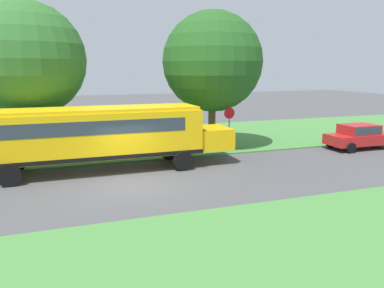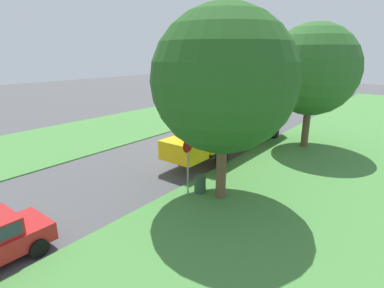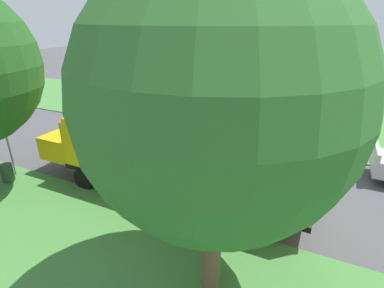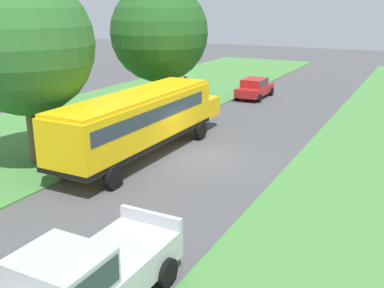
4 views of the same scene
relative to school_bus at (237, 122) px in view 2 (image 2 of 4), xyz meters
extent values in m
plane|color=#4C4C4F|center=(2.78, 1.09, -1.92)|extent=(120.00, 120.00, 0.00)
cube|color=#47843D|center=(-7.22, 1.09, -1.88)|extent=(12.00, 80.00, 0.08)
cube|color=#47843D|center=(11.78, 1.09, -1.89)|extent=(10.00, 80.00, 0.07)
cube|color=yellow|center=(0.00, -0.29, -0.02)|extent=(2.50, 10.50, 2.20)
cube|color=yellow|center=(0.00, 5.91, -0.57)|extent=(2.20, 1.90, 1.10)
cube|color=yellow|center=(0.00, -0.29, 1.16)|extent=(2.35, 10.29, 0.16)
cube|color=black|center=(0.00, -0.29, -1.00)|extent=(2.54, 10.54, 0.20)
cube|color=#2D3842|center=(0.00, -0.59, 0.44)|extent=(2.53, 9.24, 0.64)
cube|color=#2D3842|center=(0.00, 4.91, 0.44)|extent=(2.25, 0.12, 0.80)
cylinder|color=red|center=(-1.43, 2.60, 0.13)|extent=(0.03, 0.44, 0.44)
cylinder|color=black|center=(-1.25, 3.91, -1.42)|extent=(0.30, 1.00, 1.00)
cylinder|color=black|center=(1.25, 3.91, -1.42)|extent=(0.30, 1.00, 1.00)
cylinder|color=black|center=(-1.25, -3.96, -1.42)|extent=(0.30, 1.00, 1.00)
cylinder|color=black|center=(1.25, -3.96, -1.42)|extent=(0.30, 1.00, 1.00)
cylinder|color=black|center=(-0.92, 14.70, -1.60)|extent=(0.22, 0.64, 0.64)
cylinder|color=black|center=(0.88, 14.70, -1.60)|extent=(0.22, 0.64, 0.64)
cube|color=#B7B7BC|center=(5.48, -10.40, -1.12)|extent=(2.00, 5.40, 0.80)
cube|color=#B7B7BC|center=(5.48, -11.34, -0.27)|extent=(1.90, 1.70, 0.90)
cube|color=#2D3842|center=(5.48, -11.34, -0.24)|extent=(1.94, 1.53, 0.63)
cube|color=#B7B7BC|center=(5.48, -7.78, -0.54)|extent=(2.00, 0.16, 0.36)
cylinder|color=black|center=(6.48, -12.15, -1.52)|extent=(0.28, 0.80, 0.80)
cylinder|color=black|center=(4.48, -12.15, -1.52)|extent=(0.28, 0.80, 0.80)
cylinder|color=black|center=(6.48, -8.64, -1.52)|extent=(0.28, 0.80, 0.80)
cylinder|color=black|center=(4.48, -8.64, -1.52)|extent=(0.28, 0.80, 0.80)
cylinder|color=brown|center=(-3.83, -3.21, -0.34)|extent=(0.49, 0.49, 3.17)
sphere|color=#2D6628|center=(-3.83, -3.21, 3.57)|extent=(6.19, 6.19, 6.19)
sphere|color=#2D6628|center=(-3.69, -4.00, 3.20)|extent=(3.96, 3.96, 3.96)
cylinder|color=brown|center=(-3.40, 7.37, -0.36)|extent=(0.47, 0.47, 3.13)
sphere|color=#23561E|center=(-3.40, 7.37, 3.52)|extent=(6.19, 6.19, 6.19)
sphere|color=#23561E|center=(-3.31, 7.63, 3.35)|extent=(4.01, 4.01, 4.01)
cylinder|color=gray|center=(-1.82, 7.85, -0.87)|extent=(0.08, 0.08, 2.10)
cylinder|color=red|center=(-1.82, 7.85, 0.48)|extent=(0.03, 0.68, 0.68)
cylinder|color=#2D4C33|center=(-2.37, 7.59, -1.47)|extent=(0.56, 0.56, 0.90)
camera|label=1|loc=(18.53, -1.67, 3.07)|focal=35.00mm
camera|label=2|loc=(-10.21, 18.29, 4.62)|focal=28.00mm
camera|label=3|loc=(-9.74, -5.43, 5.21)|focal=28.00mm
camera|label=4|loc=(11.84, -17.46, 5.26)|focal=42.00mm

